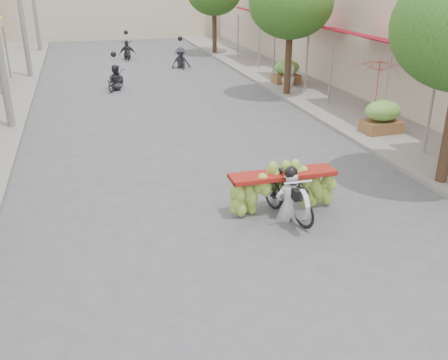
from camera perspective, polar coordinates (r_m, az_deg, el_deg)
ground at (r=8.00m, az=9.82°, el=-15.89°), size 120.00×120.00×0.00m
sidewalk_right at (r=23.34m, az=9.89°, el=10.36°), size 4.00×60.00×0.12m
shophouse_row_right at (r=24.67m, az=22.43°, el=16.64°), size 9.77×40.00×6.00m
street_tree_mid at (r=21.28m, az=7.67°, el=19.46°), size 3.40×3.40×5.25m
produce_crate_mid at (r=16.88m, az=17.68°, el=7.17°), size 1.20×0.88×1.16m
produce_crate_far at (r=23.78m, az=7.17°, el=12.36°), size 1.20×0.88×1.16m
banana_motorbike at (r=10.76m, az=7.14°, el=-0.74°), size 2.35×1.91×2.05m
market_umbrella at (r=16.82m, az=17.49°, el=13.04°), size 2.30×2.30×1.59m
pedestrian at (r=23.21m, az=7.49°, el=13.02°), size 1.11×0.96×1.93m
bg_motorbike_a at (r=23.17m, az=-12.36°, el=11.84°), size 1.20×1.64×1.95m
bg_motorbike_b at (r=28.10m, az=-5.00°, el=14.36°), size 1.10×1.59×1.95m
bg_motorbike_c at (r=31.47m, az=-11.03°, el=14.77°), size 1.00×1.82×1.95m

